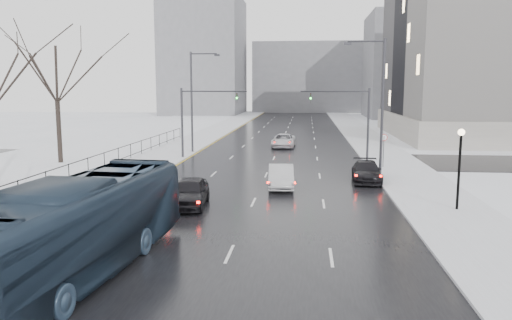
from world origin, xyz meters
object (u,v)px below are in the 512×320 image
(bus, at_px, (80,227))
(sedan_right_cross, at_px, (284,141))
(streetlight_r_mid, at_px, (379,101))
(sedan_right_near, at_px, (281,176))
(mast_signal_right, at_px, (356,115))
(no_uturn_sign, at_px, (384,141))
(mast_signal_left, at_px, (193,114))
(streetlight_l_far, at_px, (194,97))
(lamppost_r_mid, at_px, (460,157))
(sedan_right_far, at_px, (367,171))
(tree_park_e, at_px, (61,164))
(sedan_center_near, at_px, (189,192))

(bus, xyz_separation_m, sedan_right_cross, (5.35, 38.27, -1.01))
(streetlight_r_mid, distance_m, sedan_right_near, 9.57)
(mast_signal_right, height_order, no_uturn_sign, mast_signal_right)
(sedan_right_cross, bearing_deg, mast_signal_left, -127.16)
(streetlight_r_mid, height_order, bus, streetlight_r_mid)
(mast_signal_left, bearing_deg, streetlight_l_far, 101.87)
(no_uturn_sign, bearing_deg, streetlight_l_far, 155.27)
(sedan_right_near, bearing_deg, lamppost_r_mid, -32.36)
(bus, distance_m, sedan_right_far, 22.37)
(sedan_right_cross, distance_m, sedan_right_far, 20.57)
(tree_park_e, bearing_deg, mast_signal_left, 20.19)
(sedan_right_far, bearing_deg, lamppost_r_mid, -62.01)
(lamppost_r_mid, relative_size, no_uturn_sign, 1.59)
(lamppost_r_mid, height_order, no_uturn_sign, lamppost_r_mid)
(streetlight_r_mid, bearing_deg, lamppost_r_mid, -74.18)
(no_uturn_sign, bearing_deg, sedan_right_near, -132.06)
(sedan_right_far, bearing_deg, tree_park_e, 170.02)
(mast_signal_left, relative_size, sedan_right_near, 1.41)
(no_uturn_sign, bearing_deg, tree_park_e, 180.00)
(streetlight_r_mid, xyz_separation_m, sedan_right_far, (-0.97, -1.85, -4.88))
(mast_signal_left, xyz_separation_m, sedan_center_near, (3.91, -18.33, -3.26))
(no_uturn_sign, height_order, sedan_right_near, no_uturn_sign)
(streetlight_r_mid, xyz_separation_m, streetlight_l_far, (-16.33, 12.00, 0.00))
(mast_signal_right, bearing_deg, sedan_right_cross, 125.40)
(tree_park_e, xyz_separation_m, sedan_right_near, (19.56, -8.69, 0.80))
(bus, bearing_deg, streetlight_l_far, 100.80)
(bus, relative_size, sedan_right_cross, 2.38)
(sedan_right_cross, bearing_deg, no_uturn_sign, -55.39)
(streetlight_l_far, relative_size, bus, 0.80)
(sedan_center_near, bearing_deg, sedan_right_near, 45.21)
(lamppost_r_mid, bearing_deg, sedan_right_near, 151.14)
(sedan_center_near, bearing_deg, no_uturn_sign, 44.10)
(no_uturn_sign, bearing_deg, sedan_center_near, -131.36)
(sedan_right_cross, bearing_deg, sedan_right_near, -85.78)
(no_uturn_sign, height_order, sedan_center_near, no_uturn_sign)
(streetlight_r_mid, bearing_deg, bus, -122.20)
(streetlight_l_far, height_order, sedan_center_near, streetlight_l_far)
(lamppost_r_mid, height_order, sedan_right_cross, lamppost_r_mid)
(streetlight_l_far, relative_size, sedan_right_cross, 1.91)
(sedan_center_near, distance_m, sedan_right_far, 13.59)
(tree_park_e, distance_m, streetlight_r_mid, 27.25)
(sedan_right_far, bearing_deg, no_uturn_sign, 74.11)
(mast_signal_right, xyz_separation_m, mast_signal_left, (-14.65, 0.00, 0.00))
(streetlight_l_far, height_order, lamppost_r_mid, streetlight_l_far)
(sedan_center_near, bearing_deg, streetlight_l_far, 97.47)
(mast_signal_left, height_order, no_uturn_sign, mast_signal_left)
(mast_signal_right, height_order, bus, mast_signal_right)
(streetlight_r_mid, relative_size, mast_signal_right, 1.54)
(mast_signal_left, height_order, bus, mast_signal_left)
(mast_signal_right, distance_m, sedan_right_cross, 12.25)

